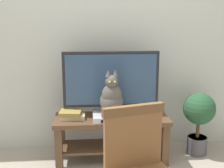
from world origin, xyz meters
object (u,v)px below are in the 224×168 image
at_px(tv, 111,82).
at_px(media_box, 111,116).
at_px(book_stack, 72,115).
at_px(tv_stand, 112,130).
at_px(potted_plant, 199,116).
at_px(cat, 112,98).
at_px(wooden_chair, 140,167).

distance_m(tv, media_box, 0.34).
distance_m(media_box, book_stack, 0.39).
relative_size(tv_stand, potted_plant, 1.69).
relative_size(tv_stand, cat, 2.57).
relative_size(media_box, book_stack, 1.45).
relative_size(cat, potted_plant, 0.66).
bearing_deg(tv, cat, -91.87).
height_order(tv_stand, book_stack, book_stack).
distance_m(tv, wooden_chair, 1.24).
bearing_deg(wooden_chair, tv_stand, 94.53).
bearing_deg(media_box, tv_stand, 83.21).
bearing_deg(tv, wooden_chair, -85.75).
xyz_separation_m(book_stack, potted_plant, (1.33, 0.09, -0.08)).
xyz_separation_m(cat, book_stack, (-0.39, 0.04, -0.18)).
bearing_deg(cat, tv, 88.13).
distance_m(media_box, wooden_chair, 1.09).
distance_m(cat, potted_plant, 0.98).
xyz_separation_m(tv_stand, media_box, (-0.01, -0.05, 0.17)).
bearing_deg(media_box, wooden_chair, -84.99).
xyz_separation_m(tv, media_box, (-0.01, -0.12, -0.32)).
distance_m(tv_stand, book_stack, 0.44).
bearing_deg(tv, book_stack, -166.90).
distance_m(wooden_chair, potted_plant, 1.47).
bearing_deg(wooden_chair, cat, 95.02).
bearing_deg(book_stack, wooden_chair, -66.37).
bearing_deg(potted_plant, tv, 179.78).
bearing_deg(book_stack, potted_plant, 3.83).
xyz_separation_m(media_box, book_stack, (-0.39, 0.03, 0.01)).
bearing_deg(cat, wooden_chair, -84.98).
height_order(book_stack, potted_plant, potted_plant).
height_order(tv_stand, media_box, media_box).
distance_m(cat, book_stack, 0.43).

